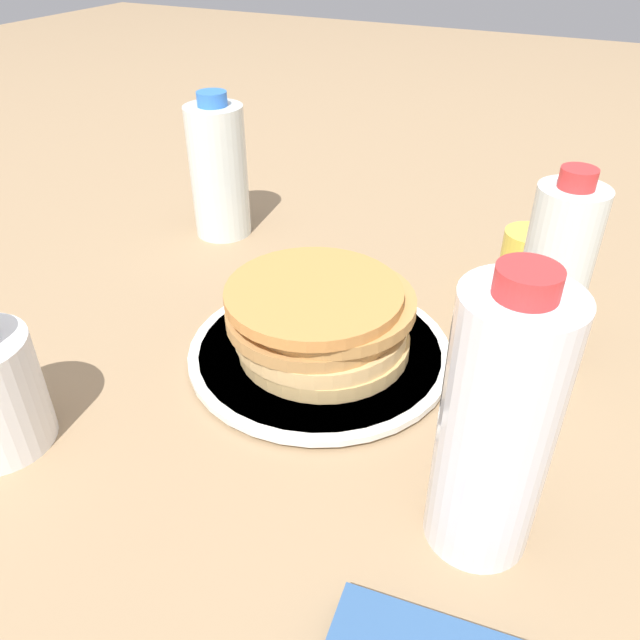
{
  "coord_description": "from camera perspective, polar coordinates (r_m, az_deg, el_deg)",
  "views": [
    {
      "loc": [
        -0.24,
        0.48,
        0.4
      ],
      "look_at": [
        -0.01,
        0.01,
        0.05
      ],
      "focal_mm": 35.0,
      "sensor_mm": 36.0,
      "label": 1
    }
  ],
  "objects": [
    {
      "name": "plate",
      "position": [
        0.66,
        0.0,
        -2.88
      ],
      "size": [
        0.28,
        0.28,
        0.01
      ],
      "color": "silver",
      "rests_on": "ground_plane"
    },
    {
      "name": "juice_glass",
      "position": [
        0.78,
        18.24,
        4.89
      ],
      "size": [
        0.06,
        0.06,
        0.08
      ],
      "color": "yellow",
      "rests_on": "ground_plane"
    },
    {
      "name": "water_bottle_near",
      "position": [
        0.89,
        -9.25,
        13.33
      ],
      "size": [
        0.08,
        0.08,
        0.2
      ],
      "color": "silver",
      "rests_on": "ground_plane"
    },
    {
      "name": "ground_plane",
      "position": [
        0.67,
        -0.69,
        -2.73
      ],
      "size": [
        4.0,
        4.0,
        0.0
      ],
      "primitive_type": "plane",
      "color": "#9E7F5B"
    },
    {
      "name": "water_bottle_mid",
      "position": [
        0.44,
        15.82,
        -9.36
      ],
      "size": [
        0.08,
        0.08,
        0.23
      ],
      "color": "white",
      "rests_on": "ground_plane"
    },
    {
      "name": "pancake_stack",
      "position": [
        0.63,
        -0.01,
        0.14
      ],
      "size": [
        0.19,
        0.19,
        0.07
      ],
      "color": "tan",
      "rests_on": "plate"
    },
    {
      "name": "water_bottle_far",
      "position": [
        0.65,
        20.57,
        3.56
      ],
      "size": [
        0.07,
        0.07,
        0.21
      ],
      "color": "silver",
      "rests_on": "ground_plane"
    }
  ]
}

